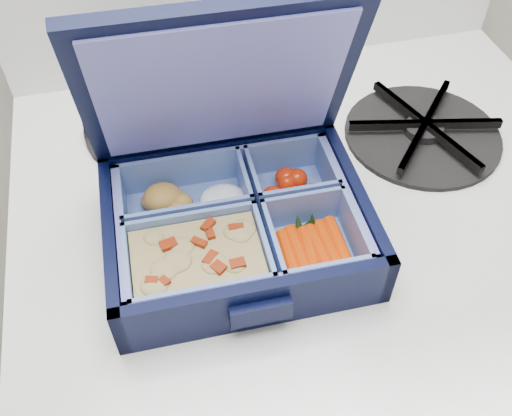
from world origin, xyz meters
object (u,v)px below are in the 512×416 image
object	(u,v)px
burner_grate	(424,128)
fork	(208,138)
bento_box	(237,226)
stove	(300,393)

from	to	relation	value
burner_grate	fork	xyz separation A→B (m)	(-0.22, 0.05, -0.01)
fork	bento_box	bearing A→B (deg)	-34.92
stove	burner_grate	bearing A→B (deg)	25.16
bento_box	fork	size ratio (longest dim) A/B	1.09
stove	bento_box	bearing A→B (deg)	-160.32
fork	stove	bearing A→B (deg)	6.04
burner_grate	fork	size ratio (longest dim) A/B	0.81
burner_grate	fork	distance (m)	0.22
stove	fork	xyz separation A→B (m)	(-0.09, 0.11, 0.44)
stove	burner_grate	distance (m)	0.47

